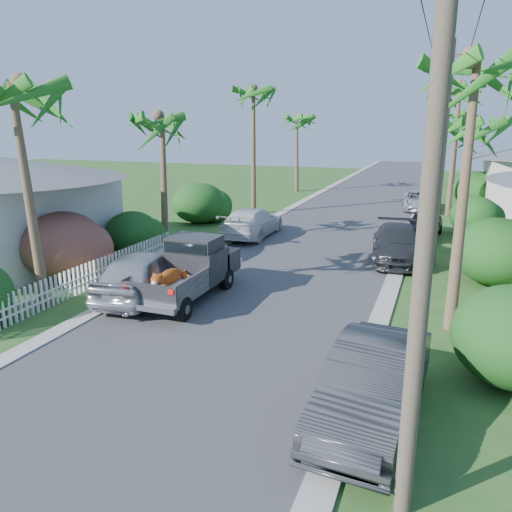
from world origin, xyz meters
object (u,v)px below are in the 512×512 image
at_px(parked_car_ln, 145,274).
at_px(palm_r_c, 460,86).
at_px(parked_car_rm, 397,244).
at_px(palm_l_a, 16,85).
at_px(pickup_truck, 191,268).
at_px(palm_r_b, 470,121).
at_px(parked_car_lf, 252,222).
at_px(utility_pole_d, 446,137).
at_px(palm_r_a, 478,60).
at_px(utility_pole_a, 427,220).
at_px(parked_car_rd, 420,201).
at_px(utility_pole_b, 442,155).
at_px(utility_pole_c, 445,143).
at_px(palm_l_d, 298,117).
at_px(palm_l_b, 161,117).
at_px(parked_car_rn, 373,385).
at_px(palm_l_c, 253,90).
at_px(palm_r_d, 459,113).
at_px(parked_car_rf, 424,224).

xyz_separation_m(parked_car_ln, palm_r_c, (9.80, 20.86, 7.27)).
xyz_separation_m(parked_car_rm, palm_l_a, (-10.31, -10.16, 6.18)).
height_order(pickup_truck, palm_r_b, palm_r_b).
distance_m(parked_car_rm, palm_l_a, 15.73).
distance_m(parked_car_lf, utility_pole_d, 29.31).
bearing_deg(palm_r_a, parked_car_ln, -175.02).
xyz_separation_m(parked_car_lf, utility_pole_a, (9.20, -17.44, 3.84)).
height_order(parked_car_rd, utility_pole_b, utility_pole_b).
height_order(parked_car_rm, utility_pole_d, utility_pole_d).
distance_m(parked_car_rd, utility_pole_c, 4.18).
height_order(parked_car_lf, palm_l_a, palm_l_a).
height_order(parked_car_ln, palm_l_d, palm_l_d).
bearing_deg(utility_pole_c, palm_r_a, -88.18).
distance_m(palm_l_b, utility_pole_c, 20.30).
distance_m(parked_car_rn, utility_pole_a, 4.53).
bearing_deg(palm_l_c, utility_pole_c, 27.35).
relative_size(pickup_truck, palm_l_d, 0.66).
bearing_deg(parked_car_lf, parked_car_ln, 89.41).
bearing_deg(palm_l_a, parked_car_rd, 66.73).
height_order(pickup_truck, palm_l_c, palm_l_c).
height_order(parked_car_rm, palm_l_b, palm_l_b).
bearing_deg(palm_l_a, pickup_truck, 35.51).
distance_m(parked_car_rd, utility_pole_a, 29.74).
height_order(parked_car_lf, utility_pole_b, utility_pole_b).
height_order(parked_car_ln, palm_r_d, palm_r_d).
relative_size(parked_car_rd, palm_l_d, 0.62).
relative_size(palm_r_b, utility_pole_b, 0.80).
xyz_separation_m(parked_car_rd, palm_l_d, (-10.82, 6.55, 5.78)).
bearing_deg(palm_l_d, palm_r_c, -32.21).
relative_size(parked_car_rn, utility_pole_a, 0.53).
height_order(parked_car_rd, palm_r_b, palm_r_b).
xyz_separation_m(parked_car_rn, parked_car_ln, (-8.39, 4.82, 0.05)).
height_order(palm_l_c, utility_pole_d, palm_l_c).
distance_m(palm_l_b, palm_l_c, 10.19).
bearing_deg(parked_car_rn, palm_l_a, 170.96).
xyz_separation_m(palm_r_c, utility_pole_a, (-0.60, -28.00, -3.51)).
height_order(parked_car_rm, palm_r_b, palm_r_b).
xyz_separation_m(palm_r_d, utility_pole_c, (-0.90, -12.00, -2.14)).
relative_size(parked_car_rm, utility_pole_d, 0.57).
distance_m(parked_car_rn, parked_car_rd, 27.14).
bearing_deg(utility_pole_c, palm_l_a, -115.27).
distance_m(parked_car_rd, palm_r_b, 13.72).
distance_m(palm_l_a, utility_pole_b, 15.64).
xyz_separation_m(parked_car_rm, palm_l_c, (-10.11, 8.84, 7.16)).
bearing_deg(palm_l_b, parked_car_rm, 6.05).
bearing_deg(parked_car_lf, parked_car_rm, 162.92).
relative_size(parked_car_rm, parked_car_lf, 0.99).
bearing_deg(parked_car_rf, palm_l_a, -120.49).
distance_m(palm_l_d, palm_r_c, 15.10).
xyz_separation_m(parked_car_rd, palm_l_b, (-11.12, -15.45, 5.49)).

